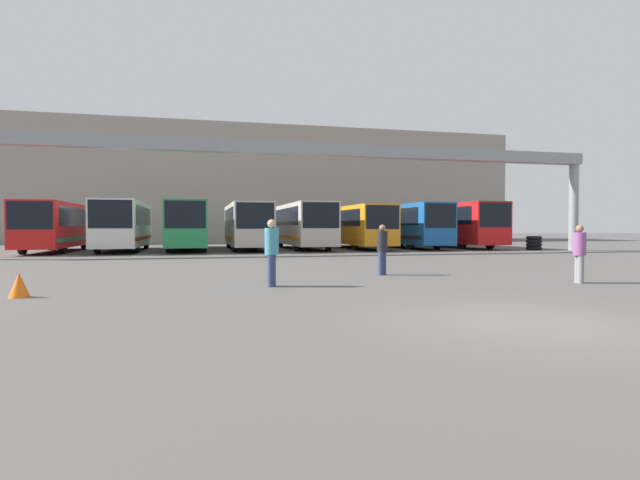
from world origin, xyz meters
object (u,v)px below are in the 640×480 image
Objects in this scene: bus_slot_2 at (187,223)px; bus_slot_7 at (455,223)px; bus_slot_5 at (355,224)px; bus_slot_1 at (124,223)px; pedestrian_near_right at (579,252)px; pedestrian_mid_left at (382,248)px; pedestrian_near_center at (272,251)px; bus_slot_3 at (247,224)px; bus_slot_6 at (405,223)px; tire_stack at (534,243)px; bus_slot_0 at (56,224)px; traffic_cone at (19,285)px; bus_slot_4 at (303,223)px.

bus_slot_7 reaches higher than bus_slot_2.
bus_slot_5 is 1.07× the size of bus_slot_7.
pedestrian_near_right is at bearing -56.71° from bus_slot_1.
bus_slot_5 is 7.02× the size of pedestrian_mid_left.
bus_slot_3 is at bearing 12.41° from pedestrian_near_center.
pedestrian_near_center is (-1.45, -21.97, -0.86)m from bus_slot_3.
bus_slot_6 is 9.18m from tire_stack.
pedestrian_near_right is 21.41m from tire_stack.
bus_slot_1 is 10.22× the size of tire_stack.
pedestrian_near_center is at bearing -83.49° from bus_slot_2.
bus_slot_0 is 20.22m from bus_slot_5.
traffic_cone is at bearing 158.64° from pedestrian_mid_left.
bus_slot_3 is 0.98× the size of bus_slot_7.
pedestrian_near_center is 3.15× the size of traffic_cone.
bus_slot_7 is (12.12, -0.11, 0.07)m from bus_slot_4.
bus_slot_4 is at bearing 159.28° from tire_stack.
bus_slot_1 is 0.93× the size of bus_slot_6.
bus_slot_1 reaches higher than tire_stack.
pedestrian_near_right is 5.79m from pedestrian_mid_left.
bus_slot_0 is 22.96m from traffic_cone.
pedestrian_near_center is (-13.57, -22.31, -0.91)m from bus_slot_6.
bus_slot_7 is 6.46m from tire_stack.
bus_slot_6 reaches higher than bus_slot_5.
bus_slot_6 is 6.94× the size of pedestrian_near_right.
bus_slot_7 is 19.29× the size of traffic_cone.
pedestrian_near_right is at bearing -76.08° from pedestrian_mid_left.
pedestrian_near_center is at bearing 97.51° from pedestrian_near_right.
pedestrian_near_right is (-4.99, -23.58, -0.99)m from bus_slot_6.
bus_slot_0 is 0.96× the size of bus_slot_1.
bus_slot_1 is at bearing -179.49° from bus_slot_3.
pedestrian_mid_left is at bearing 68.07° from pedestrian_near_right.
bus_slot_1 reaches higher than bus_slot_3.
bus_slot_2 is 23.67m from traffic_cone.
bus_slot_7 is at bearing 117.62° from tire_stack.
bus_slot_2 is 1.11× the size of bus_slot_7.
bus_slot_7 is at bearing 0.40° from bus_slot_1.
bus_slot_0 is 29.99m from pedestrian_near_right.
tire_stack is at bearing -9.48° from bus_slot_0.
pedestrian_near_right is at bearing -82.48° from bus_slot_4.
bus_slot_3 is (12.12, 0.27, 0.04)m from bus_slot_0.
bus_slot_3 is at bearing 163.97° from tire_stack.
bus_slot_5 is at bearing 2.10° from bus_slot_0.
tire_stack is (16.52, 14.20, -0.41)m from pedestrian_mid_left.
bus_slot_6 is at bearing 140.12° from tire_stack.
bus_slot_3 is 10.36× the size of tire_stack.
pedestrian_mid_left is (10.65, -19.62, -0.96)m from bus_slot_1.
bus_slot_1 is 6.45× the size of pedestrian_near_right.
bus_slot_3 is at bearing -178.43° from bus_slot_6.
bus_slot_0 is 24.20m from pedestrian_near_center.
bus_slot_7 is at bearing -1.78° from bus_slot_2.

